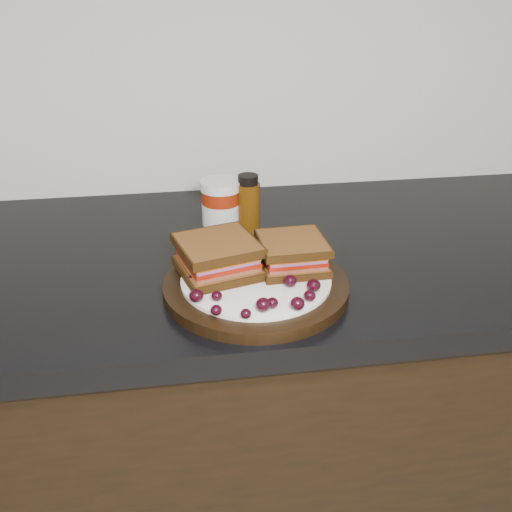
{
  "coord_description": "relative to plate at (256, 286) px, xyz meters",
  "views": [
    {
      "loc": [
        0.16,
        0.81,
        1.34
      ],
      "look_at": [
        0.27,
        1.55,
        0.96
      ],
      "focal_mm": 40.0,
      "sensor_mm": 36.0,
      "label": 1
    }
  ],
  "objects": [
    {
      "name": "grape_8",
      "position": [
        0.08,
        -0.05,
        0.02
      ],
      "size": [
        0.02,
        0.02,
        0.02
      ],
      "primitive_type": "ellipsoid",
      "color": "black",
      "rests_on": "plate"
    },
    {
      "name": "grape_6",
      "position": [
        0.04,
        -0.1,
        0.02
      ],
      "size": [
        0.02,
        0.02,
        0.02
      ],
      "primitive_type": "ellipsoid",
      "color": "black",
      "rests_on": "plate"
    },
    {
      "name": "grape_9",
      "position": [
        0.05,
        -0.03,
        0.02
      ],
      "size": [
        0.02,
        0.02,
        0.02
      ],
      "primitive_type": "ellipsoid",
      "color": "black",
      "rests_on": "plate"
    },
    {
      "name": "grape_14",
      "position": [
        -0.06,
        0.03,
        0.02
      ],
      "size": [
        0.02,
        0.02,
        0.01
      ],
      "primitive_type": "ellipsoid",
      "color": "black",
      "rests_on": "plate"
    },
    {
      "name": "grape_2",
      "position": [
        -0.07,
        -0.09,
        0.02
      ],
      "size": [
        0.02,
        0.02,
        0.01
      ],
      "primitive_type": "ellipsoid",
      "color": "black",
      "rests_on": "plate"
    },
    {
      "name": "grape_10",
      "position": [
        0.08,
        0.01,
        0.02
      ],
      "size": [
        0.02,
        0.02,
        0.02
      ],
      "primitive_type": "ellipsoid",
      "color": "black",
      "rests_on": "plate"
    },
    {
      "name": "grape_7",
      "position": [
        0.06,
        -0.08,
        0.02
      ],
      "size": [
        0.02,
        0.02,
        0.02
      ],
      "primitive_type": "ellipsoid",
      "color": "black",
      "rests_on": "plate"
    },
    {
      "name": "grape_15",
      "position": [
        -0.06,
        0.01,
        0.02
      ],
      "size": [
        0.02,
        0.02,
        0.02
      ],
      "primitive_type": "ellipsoid",
      "color": "black",
      "rests_on": "plate"
    },
    {
      "name": "oil_bottle",
      "position": [
        0.02,
        0.19,
        0.05
      ],
      "size": [
        0.06,
        0.06,
        0.12
      ],
      "primitive_type": "cylinder",
      "rotation": [
        0.0,
        0.0,
        -0.39
      ],
      "color": "#4C2907",
      "rests_on": "countertop"
    },
    {
      "name": "grape_19",
      "position": [
        -0.08,
        0.0,
        0.02
      ],
      "size": [
        0.02,
        0.02,
        0.02
      ],
      "primitive_type": "ellipsoid",
      "color": "black",
      "rests_on": "plate"
    },
    {
      "name": "grape_16",
      "position": [
        -0.1,
        -0.01,
        0.02
      ],
      "size": [
        0.02,
        0.02,
        0.02
      ],
      "primitive_type": "ellipsoid",
      "color": "black",
      "rests_on": "plate"
    },
    {
      "name": "condiment_jar",
      "position": [
        -0.03,
        0.21,
        0.04
      ],
      "size": [
        0.08,
        0.08,
        0.11
      ],
      "primitive_type": "cylinder",
      "rotation": [
        0.0,
        0.0,
        0.05
      ],
      "color": "maroon",
      "rests_on": "countertop"
    },
    {
      "name": "grape_12",
      "position": [
        0.07,
        0.03,
        0.02
      ],
      "size": [
        0.02,
        0.02,
        0.02
      ],
      "primitive_type": "ellipsoid",
      "color": "black",
      "rests_on": "plate"
    },
    {
      "name": "base_cabinets",
      "position": [
        -0.27,
        0.15,
        -0.48
      ],
      "size": [
        3.96,
        0.58,
        0.86
      ],
      "primitive_type": "cube",
      "color": "black",
      "rests_on": "ground_plane"
    },
    {
      "name": "grape_18",
      "position": [
        -0.08,
        0.02,
        0.02
      ],
      "size": [
        0.02,
        0.02,
        0.02
      ],
      "primitive_type": "ellipsoid",
      "color": "black",
      "rests_on": "plate"
    },
    {
      "name": "grape_5",
      "position": [
        0.01,
        -0.09,
        0.02
      ],
      "size": [
        0.02,
        0.02,
        0.02
      ],
      "primitive_type": "ellipsoid",
      "color": "black",
      "rests_on": "plate"
    },
    {
      "name": "grape_13",
      "position": [
        -0.06,
        0.06,
        0.02
      ],
      "size": [
        0.02,
        0.02,
        0.02
      ],
      "primitive_type": "ellipsoid",
      "color": "black",
      "rests_on": "plate"
    },
    {
      "name": "grape_11",
      "position": [
        0.07,
        0.01,
        0.02
      ],
      "size": [
        0.02,
        0.02,
        0.02
      ],
      "primitive_type": "ellipsoid",
      "color": "black",
      "rests_on": "plate"
    },
    {
      "name": "sandwich_left",
      "position": [
        -0.05,
        0.03,
        0.04
      ],
      "size": [
        0.14,
        0.14,
        0.05
      ],
      "primitive_type": null,
      "rotation": [
        0.0,
        0.0,
        0.26
      ],
      "color": "brown",
      "rests_on": "plate"
    },
    {
      "name": "grape_1",
      "position": [
        -0.06,
        -0.06,
        0.02
      ],
      "size": [
        0.02,
        0.02,
        0.01
      ],
      "primitive_type": "ellipsoid",
      "color": "black",
      "rests_on": "plate"
    },
    {
      "name": "grape_17",
      "position": [
        -0.06,
        0.03,
        0.02
      ],
      "size": [
        0.02,
        0.02,
        0.02
      ],
      "primitive_type": "ellipsoid",
      "color": "black",
      "rests_on": "plate"
    },
    {
      "name": "sandwich_right",
      "position": [
        0.06,
        0.03,
        0.04
      ],
      "size": [
        0.1,
        0.1,
        0.05
      ],
      "primitive_type": null,
      "rotation": [
        0.0,
        0.0,
        0.03
      ],
      "color": "brown",
      "rests_on": "plate"
    },
    {
      "name": "grape_4",
      "position": [
        -0.0,
        -0.09,
        0.02
      ],
      "size": [
        0.02,
        0.02,
        0.02
      ],
      "primitive_type": "ellipsoid",
      "color": "black",
      "rests_on": "plate"
    },
    {
      "name": "countertop",
      "position": [
        -0.27,
        0.15,
        -0.03
      ],
      "size": [
        3.98,
        0.6,
        0.04
      ],
      "primitive_type": "cube",
      "color": "black",
      "rests_on": "base_cabinets"
    },
    {
      "name": "grape_0",
      "position": [
        -0.09,
        -0.06,
        0.02
      ],
      "size": [
        0.02,
        0.02,
        0.02
      ],
      "primitive_type": "ellipsoid",
      "color": "black",
      "rests_on": "plate"
    },
    {
      "name": "grape_3",
      "position": [
        -0.03,
        -0.11,
        0.02
      ],
      "size": [
        0.01,
        0.01,
        0.01
      ],
      "primitive_type": "ellipsoid",
      "color": "black",
      "rests_on": "plate"
    },
    {
      "name": "plate",
      "position": [
        0.0,
        0.0,
        0.0
      ],
      "size": [
        0.28,
        0.28,
        0.02
      ],
      "primitive_type": "cylinder",
      "color": "black",
      "rests_on": "countertop"
    }
  ]
}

